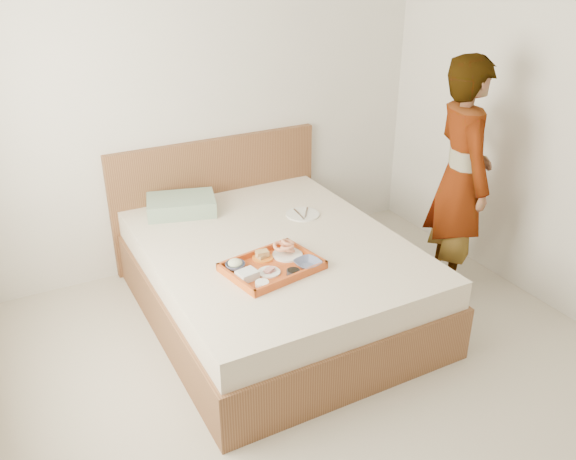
# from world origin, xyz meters

# --- Properties ---
(ground) EXTENTS (3.50, 4.00, 0.01)m
(ground) POSITION_xyz_m (0.00, 0.00, 0.00)
(ground) COLOR #BBB19E
(ground) RESTS_ON ground
(wall_back) EXTENTS (3.50, 0.01, 2.60)m
(wall_back) POSITION_xyz_m (0.00, 2.00, 1.30)
(wall_back) COLOR silver
(wall_back) RESTS_ON ground
(bed) EXTENTS (1.65, 2.00, 0.53)m
(bed) POSITION_xyz_m (0.04, 1.00, 0.27)
(bed) COLOR brown
(bed) RESTS_ON ground
(headboard) EXTENTS (1.65, 0.06, 0.95)m
(headboard) POSITION_xyz_m (0.04, 1.97, 0.47)
(headboard) COLOR brown
(headboard) RESTS_ON ground
(pillow) EXTENTS (0.54, 0.44, 0.11)m
(pillow) POSITION_xyz_m (-0.33, 1.73, 0.59)
(pillow) COLOR gray
(pillow) RESTS_ON bed
(tray) EXTENTS (0.60, 0.48, 0.05)m
(tray) POSITION_xyz_m (-0.13, 0.69, 0.55)
(tray) COLOR #CE5815
(tray) RESTS_ON bed
(prawn_plate) EXTENTS (0.21, 0.21, 0.01)m
(prawn_plate) POSITION_xyz_m (0.02, 0.78, 0.55)
(prawn_plate) COLOR white
(prawn_plate) RESTS_ON tray
(navy_bowl_big) EXTENTS (0.18, 0.18, 0.04)m
(navy_bowl_big) POSITION_xyz_m (0.06, 0.60, 0.56)
(navy_bowl_big) COLOR #19264D
(navy_bowl_big) RESTS_ON tray
(sauce_dish) EXTENTS (0.09, 0.09, 0.03)m
(sauce_dish) POSITION_xyz_m (-0.06, 0.56, 0.56)
(sauce_dish) COLOR black
(sauce_dish) RESTS_ON tray
(meat_plate) EXTENTS (0.15, 0.15, 0.01)m
(meat_plate) POSITION_xyz_m (-0.18, 0.64, 0.55)
(meat_plate) COLOR white
(meat_plate) RESTS_ON tray
(bread_plate) EXTENTS (0.15, 0.15, 0.01)m
(bread_plate) POSITION_xyz_m (-0.13, 0.82, 0.55)
(bread_plate) COLOR orange
(bread_plate) RESTS_ON tray
(salad_bowl) EXTENTS (0.14, 0.14, 0.04)m
(salad_bowl) POSITION_xyz_m (-0.33, 0.78, 0.56)
(salad_bowl) COLOR #19264D
(salad_bowl) RESTS_ON tray
(plastic_tub) EXTENTS (0.13, 0.11, 0.05)m
(plastic_tub) POSITION_xyz_m (-0.31, 0.64, 0.57)
(plastic_tub) COLOR silver
(plastic_tub) RESTS_ON tray
(cheese_round) EXTENTS (0.09, 0.09, 0.03)m
(cheese_round) POSITION_xyz_m (-0.27, 0.53, 0.56)
(cheese_round) COLOR white
(cheese_round) RESTS_ON tray
(dinner_plate) EXTENTS (0.31, 0.31, 0.01)m
(dinner_plate) POSITION_xyz_m (0.40, 1.28, 0.54)
(dinner_plate) COLOR white
(dinner_plate) RESTS_ON bed
(person) EXTENTS (0.58, 0.70, 1.66)m
(person) POSITION_xyz_m (1.31, 0.72, 0.83)
(person) COLOR silver
(person) RESTS_ON ground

